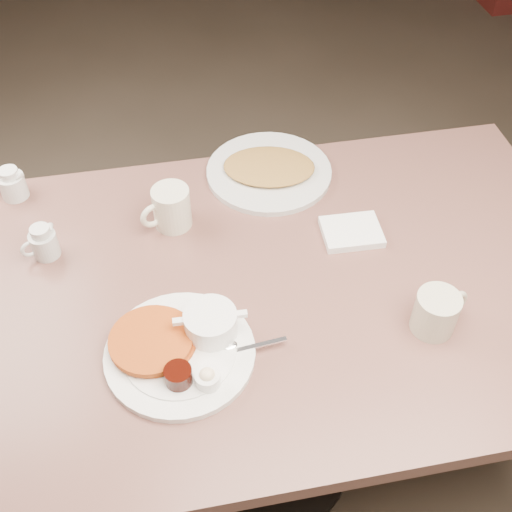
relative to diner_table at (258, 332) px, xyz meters
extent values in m
cube|color=#4C3F33|center=(0.00, 0.00, -0.59)|extent=(7.00, 8.00, 0.02)
cube|color=#84564C|center=(0.00, 0.00, 0.15)|extent=(1.50, 0.90, 0.04)
cylinder|color=black|center=(0.00, 0.00, -0.21)|extent=(0.14, 0.14, 0.69)
cylinder|color=black|center=(0.00, 0.00, -0.57)|extent=(0.56, 0.56, 0.03)
cylinder|color=white|center=(-0.18, -0.15, 0.18)|extent=(0.30, 0.30, 0.01)
cylinder|color=white|center=(-0.18, -0.15, 0.19)|extent=(0.23, 0.23, 0.00)
cylinder|color=#BD4E14|center=(-0.23, -0.12, 0.19)|extent=(0.17, 0.17, 0.01)
cylinder|color=#BD4E14|center=(-0.23, -0.12, 0.20)|extent=(0.17, 0.17, 0.01)
cylinder|color=white|center=(-0.12, -0.11, 0.21)|extent=(0.11, 0.11, 0.05)
cube|color=white|center=(-0.18, -0.11, 0.23)|extent=(0.02, 0.01, 0.01)
cube|color=white|center=(-0.05, -0.12, 0.23)|extent=(0.02, 0.01, 0.01)
ellipsoid|color=white|center=(-0.13, -0.11, 0.22)|extent=(0.05, 0.05, 0.03)
ellipsoid|color=white|center=(-0.10, -0.12, 0.22)|extent=(0.04, 0.04, 0.02)
cylinder|color=black|center=(-0.19, -0.22, 0.20)|extent=(0.05, 0.05, 0.04)
cylinder|color=white|center=(-0.14, -0.23, 0.20)|extent=(0.05, 0.05, 0.03)
ellipsoid|color=#FFE3B6|center=(-0.14, -0.23, 0.21)|extent=(0.03, 0.03, 0.02)
cube|color=white|center=(-0.03, -0.16, 0.19)|extent=(0.12, 0.02, 0.00)
ellipsoid|color=white|center=(-0.09, -0.15, 0.19)|extent=(0.04, 0.03, 0.01)
cylinder|color=beige|center=(0.32, -0.17, 0.21)|extent=(0.11, 0.11, 0.09)
cylinder|color=black|center=(0.32, -0.17, 0.25)|extent=(0.09, 0.09, 0.01)
torus|color=beige|center=(0.37, -0.16, 0.21)|extent=(0.06, 0.03, 0.06)
cube|color=white|center=(0.24, 0.11, 0.18)|extent=(0.14, 0.11, 0.02)
cylinder|color=white|center=(-0.16, 0.22, 0.22)|extent=(0.11, 0.11, 0.10)
torus|color=white|center=(-0.20, 0.20, 0.22)|extent=(0.06, 0.04, 0.06)
cylinder|color=silver|center=(-0.44, 0.18, 0.20)|extent=(0.06, 0.06, 0.06)
cylinder|color=silver|center=(-0.44, 0.18, 0.24)|extent=(0.05, 0.05, 0.02)
cone|color=silver|center=(-0.42, 0.19, 0.24)|extent=(0.03, 0.03, 0.02)
torus|color=silver|center=(-0.47, 0.16, 0.20)|extent=(0.04, 0.02, 0.04)
cylinder|color=white|center=(-0.52, 0.39, 0.20)|extent=(0.07, 0.07, 0.06)
cylinder|color=white|center=(-0.52, 0.39, 0.24)|extent=(0.05, 0.05, 0.02)
cone|color=white|center=(-0.50, 0.38, 0.24)|extent=(0.03, 0.03, 0.02)
torus|color=white|center=(-0.55, 0.41, 0.20)|extent=(0.04, 0.03, 0.05)
cylinder|color=silver|center=(0.10, 0.35, 0.18)|extent=(0.38, 0.38, 0.01)
ellipsoid|color=#A37836|center=(0.10, 0.35, 0.19)|extent=(0.26, 0.21, 0.02)
camera|label=1|loc=(-0.17, -0.86, 1.21)|focal=44.80mm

